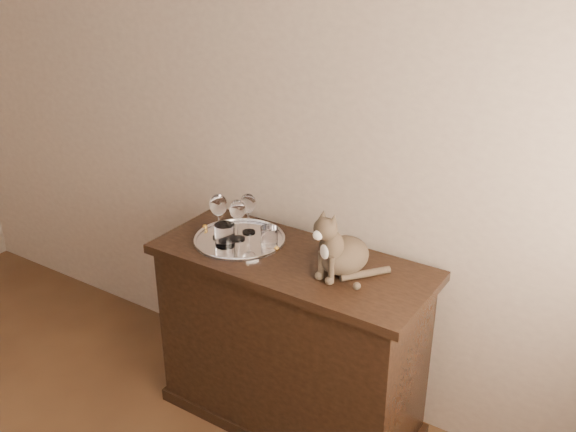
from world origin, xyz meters
name	(u,v)px	position (x,y,z in m)	size (l,w,h in m)	color
wall_back	(219,103)	(0.00, 2.25, 1.35)	(4.00, 0.10, 2.70)	tan
sideboard	(291,342)	(0.60, 1.94, 0.42)	(1.20, 0.50, 0.85)	black
tray	(240,240)	(0.33, 1.95, 0.85)	(0.40, 0.40, 0.01)	white
wine_glass_b	(248,213)	(0.32, 2.03, 0.95)	(0.07, 0.07, 0.19)	white
wine_glass_c	(219,216)	(0.24, 1.92, 0.96)	(0.08, 0.08, 0.20)	white
wine_glass_d	(238,220)	(0.32, 1.95, 0.95)	(0.07, 0.07, 0.19)	white
tumbler_b	(225,235)	(0.31, 1.87, 0.91)	(0.09, 0.09, 0.10)	white
tumbler_c	(269,236)	(0.47, 1.97, 0.90)	(0.07, 0.07, 0.08)	white
cat	(344,239)	(0.84, 1.96, 0.99)	(0.29, 0.27, 0.29)	#4A382C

